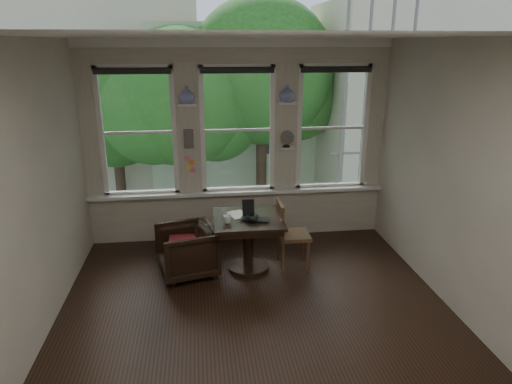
{
  "coord_description": "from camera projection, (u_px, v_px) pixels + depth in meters",
  "views": [
    {
      "loc": [
        -0.58,
        -4.49,
        2.95
      ],
      "look_at": [
        0.11,
        0.9,
        1.16
      ],
      "focal_mm": 32.0,
      "sensor_mm": 36.0,
      "label": 1
    }
  ],
  "objects": [
    {
      "name": "ground",
      "position": [
        257.0,
        313.0,
        5.22
      ],
      "size": [
        4.5,
        4.5,
        0.0
      ],
      "primitive_type": "plane",
      "color": "black",
      "rests_on": "ground"
    },
    {
      "name": "ceiling",
      "position": [
        257.0,
        36.0,
        4.28
      ],
      "size": [
        4.5,
        4.5,
        0.0
      ],
      "primitive_type": "plane",
      "rotation": [
        3.14,
        0.0,
        0.0
      ],
      "color": "silver",
      "rests_on": "ground"
    },
    {
      "name": "wall_back",
      "position": [
        238.0,
        143.0,
        6.87
      ],
      "size": [
        4.5,
        0.0,
        4.5
      ],
      "primitive_type": "plane",
      "rotation": [
        1.57,
        0.0,
        0.0
      ],
      "color": "beige",
      "rests_on": "ground"
    },
    {
      "name": "wall_front",
      "position": [
        307.0,
        306.0,
        2.63
      ],
      "size": [
        4.5,
        0.0,
        4.5
      ],
      "primitive_type": "plane",
      "rotation": [
        -1.57,
        0.0,
        0.0
      ],
      "color": "beige",
      "rests_on": "ground"
    },
    {
      "name": "wall_left",
      "position": [
        30.0,
        197.0,
        4.48
      ],
      "size": [
        0.0,
        4.5,
        4.5
      ],
      "primitive_type": "plane",
      "rotation": [
        1.57,
        0.0,
        1.57
      ],
      "color": "beige",
      "rests_on": "ground"
    },
    {
      "name": "wall_right",
      "position": [
        459.0,
        180.0,
        5.02
      ],
      "size": [
        0.0,
        4.5,
        4.5
      ],
      "primitive_type": "plane",
      "rotation": [
        1.57,
        0.0,
        -1.57
      ],
      "color": "beige",
      "rests_on": "ground"
    },
    {
      "name": "window_left",
      "position": [
        138.0,
        132.0,
        6.63
      ],
      "size": [
        1.1,
        0.12,
        1.9
      ],
      "primitive_type": null,
      "color": "white",
      "rests_on": "ground"
    },
    {
      "name": "window_center",
      "position": [
        238.0,
        130.0,
        6.81
      ],
      "size": [
        1.1,
        0.12,
        1.9
      ],
      "primitive_type": null,
      "color": "white",
      "rests_on": "ground"
    },
    {
      "name": "window_right",
      "position": [
        332.0,
        128.0,
        6.98
      ],
      "size": [
        1.1,
        0.12,
        1.9
      ],
      "primitive_type": null,
      "color": "white",
      "rests_on": "ground"
    },
    {
      "name": "shelf_left",
      "position": [
        187.0,
        105.0,
        6.5
      ],
      "size": [
        0.26,
        0.16,
        0.03
      ],
      "primitive_type": "cube",
      "color": "white",
      "rests_on": "ground"
    },
    {
      "name": "shelf_right",
      "position": [
        287.0,
        103.0,
        6.67
      ],
      "size": [
        0.26,
        0.16,
        0.03
      ],
      "primitive_type": "cube",
      "color": "white",
      "rests_on": "ground"
    },
    {
      "name": "intercom",
      "position": [
        189.0,
        139.0,
        6.68
      ],
      "size": [
        0.14,
        0.06,
        0.28
      ],
      "primitive_type": "cube",
      "color": "#59544F",
      "rests_on": "ground"
    },
    {
      "name": "sticky_notes",
      "position": [
        190.0,
        162.0,
        6.8
      ],
      "size": [
        0.16,
        0.01,
        0.24
      ],
      "primitive_type": null,
      "color": "pink",
      "rests_on": "ground"
    },
    {
      "name": "desk_fan",
      "position": [
        287.0,
        142.0,
        6.83
      ],
      "size": [
        0.2,
        0.2,
        0.24
      ],
      "primitive_type": null,
      "color": "#59544F",
      "rests_on": "ground"
    },
    {
      "name": "vase_left",
      "position": [
        187.0,
        95.0,
        6.46
      ],
      "size": [
        0.24,
        0.24,
        0.25
      ],
      "primitive_type": "imported",
      "color": "white",
      "rests_on": "shelf_left"
    },
    {
      "name": "vase_right",
      "position": [
        287.0,
        93.0,
        6.63
      ],
      "size": [
        0.24,
        0.24,
        0.25
      ],
      "primitive_type": "imported",
      "color": "white",
      "rests_on": "shelf_right"
    },
    {
      "name": "table",
      "position": [
        248.0,
        244.0,
        6.12
      ],
      "size": [
        0.9,
        0.9,
        0.75
      ],
      "primitive_type": null,
      "color": "black",
      "rests_on": "ground"
    },
    {
      "name": "armchair_left",
      "position": [
        187.0,
        251.0,
        6.0
      ],
      "size": [
        0.89,
        0.87,
        0.67
      ],
      "primitive_type": "imported",
      "rotation": [
        0.0,
        0.0,
        -1.32
      ],
      "color": "black",
      "rests_on": "ground"
    },
    {
      "name": "cushion_red",
      "position": [
        186.0,
        243.0,
        5.96
      ],
      "size": [
        0.45,
        0.45,
        0.06
      ],
      "primitive_type": "cube",
      "color": "maroon",
      "rests_on": "armchair_left"
    },
    {
      "name": "side_chair_right",
      "position": [
        294.0,
        235.0,
        6.19
      ],
      "size": [
        0.42,
        0.42,
        0.92
      ],
      "primitive_type": null,
      "rotation": [
        0.0,
        0.0,
        1.57
      ],
      "color": "#472C19",
      "rests_on": "ground"
    },
    {
      "name": "laptop",
      "position": [
        254.0,
        221.0,
        5.84
      ],
      "size": [
        0.42,
        0.34,
        0.03
      ],
      "primitive_type": "imported",
      "rotation": [
        0.0,
        0.0,
        -0.31
      ],
      "color": "black",
      "rests_on": "table"
    },
    {
      "name": "mug",
      "position": [
        227.0,
        219.0,
        5.81
      ],
      "size": [
        0.13,
        0.13,
        0.1
      ],
      "primitive_type": "imported",
      "rotation": [
        0.0,
        0.0,
        0.21
      ],
      "color": "white",
      "rests_on": "table"
    },
    {
      "name": "drinking_glass",
      "position": [
        253.0,
        218.0,
        5.82
      ],
      "size": [
        0.15,
        0.15,
        0.11
      ],
      "primitive_type": "imported",
      "rotation": [
        0.0,
        0.0,
        -0.11
      ],
      "color": "white",
      "rests_on": "table"
    },
    {
      "name": "tablet",
      "position": [
        248.0,
        208.0,
        6.05
      ],
      "size": [
        0.16,
        0.08,
        0.22
      ],
      "primitive_type": "cube",
      "rotation": [
        -0.26,
        0.0,
        0.03
      ],
      "color": "black",
      "rests_on": "table"
    },
    {
      "name": "papers",
      "position": [
        238.0,
        214.0,
        6.11
      ],
      "size": [
        0.31,
        0.36,
        0.0
      ],
      "primitive_type": "cube",
      "rotation": [
        0.0,
        0.0,
        0.35
      ],
      "color": "silver",
      "rests_on": "table"
    }
  ]
}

